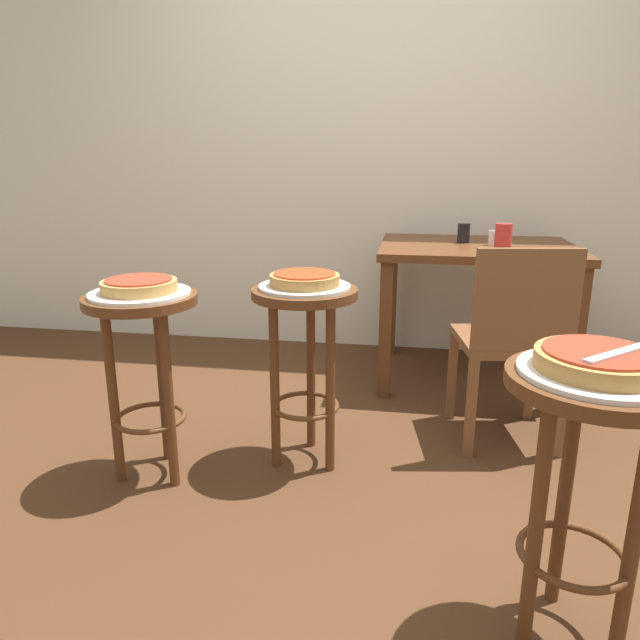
{
  "coord_description": "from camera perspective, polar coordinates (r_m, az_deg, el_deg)",
  "views": [
    {
      "loc": [
        0.28,
        -1.98,
        1.18
      ],
      "look_at": [
        -0.03,
        -0.09,
        0.64
      ],
      "focal_mm": 32.59,
      "sensor_mm": 36.0,
      "label": 1
    }
  ],
  "objects": [
    {
      "name": "pizza_foreground",
      "position": [
        1.43,
        25.73,
        -3.6
      ],
      "size": [
        0.28,
        0.28,
        0.05
      ],
      "color": "#B78442",
      "rests_on": "serving_plate_foreground"
    },
    {
      "name": "cup_near_edge",
      "position": [
        3.03,
        17.56,
        7.84
      ],
      "size": [
        0.08,
        0.08,
        0.13
      ],
      "primitive_type": "cylinder",
      "color": "red",
      "rests_on": "dining_table"
    },
    {
      "name": "wooden_chair",
      "position": [
        2.48,
        18.42,
        -1.68
      ],
      "size": [
        0.46,
        0.46,
        0.85
      ],
      "color": "brown",
      "rests_on": "ground_plane"
    },
    {
      "name": "pizza_leftside",
      "position": [
        2.15,
        -1.53,
        4.03
      ],
      "size": [
        0.26,
        0.26,
        0.05
      ],
      "color": "#B78442",
      "rests_on": "serving_plate_leftside"
    },
    {
      "name": "serving_plate_foreground",
      "position": [
        1.44,
        25.59,
        -4.67
      ],
      "size": [
        0.35,
        0.35,
        0.01
      ],
      "primitive_type": "cylinder",
      "color": "silver",
      "rests_on": "stool_foreground"
    },
    {
      "name": "stool_foreground",
      "position": [
        1.51,
        24.74,
        -11.36
      ],
      "size": [
        0.4,
        0.4,
        0.71
      ],
      "color": "#5B3319",
      "rests_on": "ground_plane"
    },
    {
      "name": "back_wall",
      "position": [
        3.65,
        5.15,
        20.78
      ],
      "size": [
        6.0,
        0.1,
        3.0
      ],
      "primitive_type": "cube",
      "color": "silver",
      "rests_on": "ground_plane"
    },
    {
      "name": "pizza_server_knife",
      "position": [
        1.41,
        27.24,
        -2.88
      ],
      "size": [
        0.18,
        0.16,
        0.01
      ],
      "primitive_type": "cube",
      "rotation": [
        0.0,
        0.0,
        0.72
      ],
      "color": "silver",
      "rests_on": "pizza_foreground"
    },
    {
      "name": "dining_table",
      "position": [
        3.17,
        15.08,
        5.19
      ],
      "size": [
        1.0,
        0.78,
        0.73
      ],
      "color": "#5B3319",
      "rests_on": "ground_plane"
    },
    {
      "name": "stool_middle",
      "position": [
        2.19,
        -16.88,
        -2.25
      ],
      "size": [
        0.4,
        0.4,
        0.71
      ],
      "color": "#5B3319",
      "rests_on": "ground_plane"
    },
    {
      "name": "pizza_middle",
      "position": [
        2.14,
        -17.33,
        3.26
      ],
      "size": [
        0.26,
        0.26,
        0.05
      ],
      "color": "tan",
      "rests_on": "serving_plate_middle"
    },
    {
      "name": "cup_far_edge",
      "position": [
        3.2,
        13.92,
        8.29
      ],
      "size": [
        0.06,
        0.06,
        0.1
      ],
      "primitive_type": "cylinder",
      "color": "black",
      "rests_on": "dining_table"
    },
    {
      "name": "serving_plate_leftside",
      "position": [
        2.15,
        -1.52,
        3.29
      ],
      "size": [
        0.34,
        0.34,
        0.01
      ],
      "primitive_type": "cylinder",
      "color": "silver",
      "rests_on": "stool_leftside"
    },
    {
      "name": "condiment_shaker",
      "position": [
        3.15,
        16.56,
        7.74
      ],
      "size": [
        0.04,
        0.04,
        0.07
      ],
      "primitive_type": "cylinder",
      "color": "white",
      "rests_on": "dining_table"
    },
    {
      "name": "serving_plate_middle",
      "position": [
        2.14,
        -17.27,
        2.52
      ],
      "size": [
        0.35,
        0.35,
        0.01
      ],
      "primitive_type": "cylinder",
      "color": "white",
      "rests_on": "stool_middle"
    },
    {
      "name": "stool_leftside",
      "position": [
        2.2,
        -1.49,
        -1.47
      ],
      "size": [
        0.4,
        0.4,
        0.71
      ],
      "color": "#5B3319",
      "rests_on": "ground_plane"
    },
    {
      "name": "ground_plane",
      "position": [
        2.32,
        1.02,
        -14.74
      ],
      "size": [
        6.0,
        6.0,
        0.0
      ],
      "primitive_type": "plane",
      "color": "#4C2D19"
    }
  ]
}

